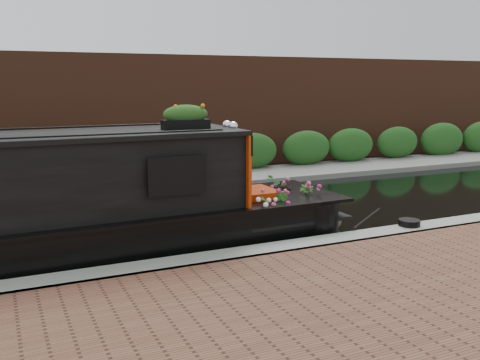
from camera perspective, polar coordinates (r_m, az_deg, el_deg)
name	(u,v)px	position (r m, az deg, el deg)	size (l,w,h in m)	color
ground	(170,222)	(12.03, -7.45, -4.46)	(80.00, 80.00, 0.00)	black
near_bank_coping	(230,268)	(9.06, -1.09, -9.38)	(40.00, 0.60, 0.50)	gray
far_bank_path	(127,188)	(15.99, -11.97, -0.88)	(40.00, 2.40, 0.34)	slate
far_hedge	(120,183)	(16.85, -12.66, -0.34)	(40.00, 1.10, 2.80)	#1E4C19
far_brick_wall	(107,173)	(18.88, -14.02, 0.75)	(40.00, 1.00, 8.00)	#542D1C
rope_fender	(329,219)	(11.68, 9.51, -4.11)	(0.34, 0.34, 0.43)	#896448
coiled_mooring_rope	(409,223)	(11.19, 17.61, -4.36)	(0.43, 0.43, 0.12)	black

